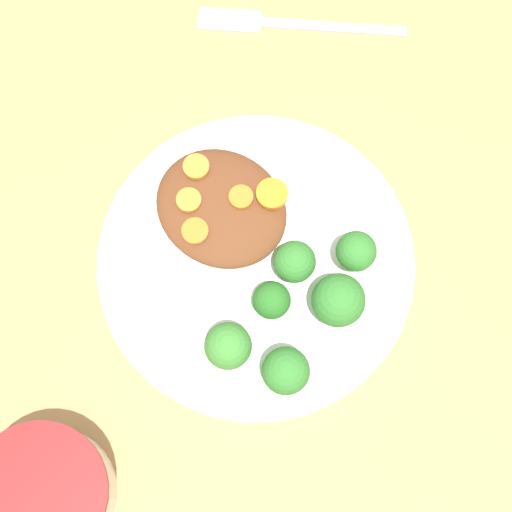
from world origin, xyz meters
name	(u,v)px	position (x,y,z in m)	size (l,w,h in m)	color
ground_plane	(256,266)	(0.00, 0.00, 0.00)	(4.00, 4.00, 0.00)	tan
plate	(256,263)	(0.00, 0.00, 0.01)	(0.28, 0.28, 0.02)	white
dip_bowl	(44,493)	(0.01, 0.26, 0.03)	(0.11, 0.11, 0.06)	white
stew_mound	(221,208)	(0.05, -0.02, 0.03)	(0.12, 0.11, 0.03)	brown
broccoli_floret_0	(356,252)	(-0.07, -0.05, 0.05)	(0.03, 0.03, 0.05)	#7FA85B
broccoli_floret_1	(228,346)	(-0.03, 0.08, 0.05)	(0.04, 0.04, 0.05)	#759E51
broccoli_floret_2	(272,301)	(-0.04, 0.03, 0.05)	(0.03, 0.03, 0.05)	#759E51
broccoli_floret_3	(286,371)	(-0.08, 0.07, 0.05)	(0.04, 0.04, 0.05)	#7FA85B
broccoli_floret_4	(338,301)	(-0.08, -0.01, 0.05)	(0.05, 0.05, 0.06)	#759E51
broccoli_floret_5	(294,263)	(-0.03, -0.01, 0.05)	(0.04, 0.04, 0.05)	#7FA85B
carrot_slice_0	(195,231)	(0.05, 0.02, 0.05)	(0.02, 0.02, 0.00)	orange
carrot_slice_1	(196,167)	(0.09, -0.03, 0.05)	(0.02, 0.02, 0.01)	orange
carrot_slice_2	(241,197)	(0.04, -0.03, 0.05)	(0.02, 0.02, 0.01)	orange
carrot_slice_3	(189,200)	(0.07, 0.00, 0.05)	(0.02, 0.02, 0.01)	orange
carrot_slice_4	(272,194)	(0.02, -0.05, 0.05)	(0.03, 0.03, 0.01)	orange
fork	(281,23)	(0.13, -0.21, 0.00)	(0.18, 0.13, 0.01)	silver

